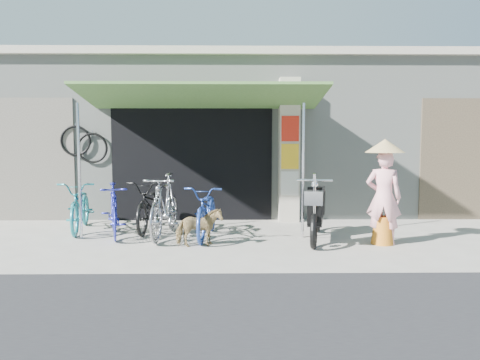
{
  "coord_description": "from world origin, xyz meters",
  "views": [
    {
      "loc": [
        -0.32,
        -7.39,
        1.73
      ],
      "look_at": [
        -0.2,
        1.0,
        1.0
      ],
      "focal_mm": 35.0,
      "sensor_mm": 36.0,
      "label": 1
    }
  ],
  "objects_px": {
    "bike_silver": "(165,206)",
    "nun": "(384,192)",
    "bike_teal": "(81,206)",
    "moped": "(316,210)",
    "bike_black": "(152,205)",
    "bike_blue": "(114,210)",
    "bike_navy": "(207,211)",
    "street_dog": "(199,228)"
  },
  "relations": [
    {
      "from": "bike_navy",
      "to": "bike_blue",
      "type": "bearing_deg",
      "value": -178.6
    },
    {
      "from": "bike_blue",
      "to": "moped",
      "type": "relative_size",
      "value": 0.81
    },
    {
      "from": "bike_black",
      "to": "bike_silver",
      "type": "bearing_deg",
      "value": -57.32
    },
    {
      "from": "bike_teal",
      "to": "bike_black",
      "type": "relative_size",
      "value": 0.99
    },
    {
      "from": "bike_blue",
      "to": "bike_black",
      "type": "bearing_deg",
      "value": 28.75
    },
    {
      "from": "moped",
      "to": "nun",
      "type": "height_order",
      "value": "nun"
    },
    {
      "from": "bike_navy",
      "to": "street_dog",
      "type": "bearing_deg",
      "value": -92.79
    },
    {
      "from": "bike_teal",
      "to": "moped",
      "type": "height_order",
      "value": "moped"
    },
    {
      "from": "moped",
      "to": "nun",
      "type": "relative_size",
      "value": 1.12
    },
    {
      "from": "bike_teal",
      "to": "street_dog",
      "type": "xyz_separation_m",
      "value": [
        2.33,
        -1.33,
        -0.17
      ]
    },
    {
      "from": "bike_blue",
      "to": "bike_black",
      "type": "distance_m",
      "value": 0.82
    },
    {
      "from": "bike_teal",
      "to": "moped",
      "type": "distance_m",
      "value": 4.4
    },
    {
      "from": "street_dog",
      "to": "bike_blue",
      "type": "bearing_deg",
      "value": 45.34
    },
    {
      "from": "bike_silver",
      "to": "nun",
      "type": "distance_m",
      "value": 3.75
    },
    {
      "from": "bike_blue",
      "to": "bike_silver",
      "type": "xyz_separation_m",
      "value": [
        0.92,
        -0.07,
        0.09
      ]
    },
    {
      "from": "bike_teal",
      "to": "nun",
      "type": "xyz_separation_m",
      "value": [
        5.36,
        -1.19,
        0.38
      ]
    },
    {
      "from": "bike_navy",
      "to": "moped",
      "type": "relative_size",
      "value": 0.92
    },
    {
      "from": "moped",
      "to": "bike_navy",
      "type": "bearing_deg",
      "value": -172.27
    },
    {
      "from": "bike_blue",
      "to": "moped",
      "type": "bearing_deg",
      "value": -20.45
    },
    {
      "from": "bike_navy",
      "to": "street_dog",
      "type": "xyz_separation_m",
      "value": [
        -0.1,
        -0.69,
        -0.16
      ]
    },
    {
      "from": "bike_blue",
      "to": "nun",
      "type": "height_order",
      "value": "nun"
    },
    {
      "from": "bike_black",
      "to": "street_dog",
      "type": "bearing_deg",
      "value": -49.29
    },
    {
      "from": "street_dog",
      "to": "nun",
      "type": "height_order",
      "value": "nun"
    },
    {
      "from": "bike_teal",
      "to": "street_dog",
      "type": "distance_m",
      "value": 2.69
    },
    {
      "from": "bike_blue",
      "to": "bike_teal",
      "type": "bearing_deg",
      "value": 129.42
    },
    {
      "from": "bike_silver",
      "to": "nun",
      "type": "bearing_deg",
      "value": -3.15
    },
    {
      "from": "bike_teal",
      "to": "moped",
      "type": "xyz_separation_m",
      "value": [
        4.32,
        -0.81,
        0.03
      ]
    },
    {
      "from": "street_dog",
      "to": "nun",
      "type": "bearing_deg",
      "value": -104.94
    },
    {
      "from": "bike_teal",
      "to": "bike_silver",
      "type": "xyz_separation_m",
      "value": [
        1.67,
        -0.59,
        0.08
      ]
    },
    {
      "from": "bike_teal",
      "to": "bike_black",
      "type": "height_order",
      "value": "bike_black"
    },
    {
      "from": "bike_silver",
      "to": "bike_navy",
      "type": "bearing_deg",
      "value": 2.05
    },
    {
      "from": "bike_teal",
      "to": "bike_navy",
      "type": "bearing_deg",
      "value": -23.98
    },
    {
      "from": "bike_silver",
      "to": "nun",
      "type": "xyz_separation_m",
      "value": [
        3.69,
        -0.6,
        0.3
      ]
    },
    {
      "from": "bike_black",
      "to": "bike_teal",
      "type": "bearing_deg",
      "value": -172.95
    },
    {
      "from": "street_dog",
      "to": "moped",
      "type": "xyz_separation_m",
      "value": [
        1.99,
        0.52,
        0.2
      ]
    },
    {
      "from": "bike_black",
      "to": "moped",
      "type": "xyz_separation_m",
      "value": [
        2.99,
        -0.86,
        0.02
      ]
    },
    {
      "from": "bike_teal",
      "to": "bike_silver",
      "type": "height_order",
      "value": "bike_silver"
    },
    {
      "from": "bike_teal",
      "to": "street_dog",
      "type": "relative_size",
      "value": 2.48
    },
    {
      "from": "bike_blue",
      "to": "moped",
      "type": "distance_m",
      "value": 3.58
    },
    {
      "from": "nun",
      "to": "street_dog",
      "type": "bearing_deg",
      "value": 22.34
    },
    {
      "from": "nun",
      "to": "bike_silver",
      "type": "bearing_deg",
      "value": 10.5
    },
    {
      "from": "bike_blue",
      "to": "nun",
      "type": "xyz_separation_m",
      "value": [
        4.61,
        -0.67,
        0.39
      ]
    }
  ]
}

